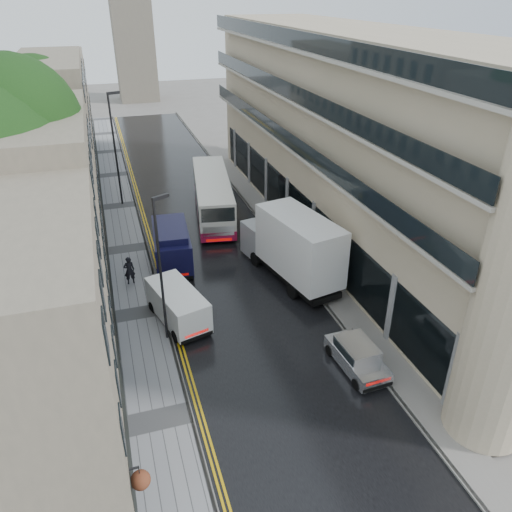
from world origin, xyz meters
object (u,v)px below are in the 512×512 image
white_lorry (293,265)px  lamp_post_far (115,151)px  navy_van (157,259)px  tree_far (19,150)px  white_van (175,325)px  cream_bus (200,213)px  pedestrian (129,270)px  silver_hatchback (358,377)px  lamp_post_near (161,273)px

white_lorry → lamp_post_far: 20.03m
navy_van → tree_far: bearing=132.5°
white_van → lamp_post_far: (-1.31, 20.03, 3.65)m
cream_bus → lamp_post_far: size_ratio=1.26×
pedestrian → navy_van: bearing=177.4°
cream_bus → pedestrian: (-5.73, -6.24, -0.55)m
white_van → white_lorry: bearing=1.0°
white_lorry → white_van: white_lorry is taller
white_van → lamp_post_far: 20.40m
silver_hatchback → pedestrian: 15.48m
white_lorry → lamp_post_far: bearing=103.9°
navy_van → lamp_post_near: (-0.42, -6.32, 2.57)m
white_lorry → navy_van: size_ratio=1.52×
tree_far → pedestrian: bearing=-59.4°
pedestrian → lamp_post_near: lamp_post_near is taller
cream_bus → silver_hatchback: cream_bus is taller
tree_far → silver_hatchback: (15.27, -22.88, -5.51)m
silver_hatchback → cream_bus: bearing=97.1°
white_lorry → pedestrian: size_ratio=4.67×
white_lorry → pedestrian: (-9.05, 4.41, -1.24)m
lamp_post_near → lamp_post_far: size_ratio=0.86×
tree_far → navy_van: bearing=-52.2°
cream_bus → white_lorry: 11.17m
tree_far → white_lorry: (15.19, -14.78, -3.95)m
lamp_post_near → lamp_post_far: 19.70m
lamp_post_far → pedestrian: bearing=-110.9°
navy_van → white_lorry: bearing=-27.5°
silver_hatchback → lamp_post_far: size_ratio=0.41×
lamp_post_near → lamp_post_far: (-0.90, 19.67, 0.66)m
tree_far → silver_hatchback: tree_far is taller
silver_hatchback → navy_van: bearing=117.0°
lamp_post_far → silver_hatchback: bearing=-90.5°
tree_far → white_van: 19.35m
silver_hatchback → white_van: white_van is taller
silver_hatchback → lamp_post_far: lamp_post_far is taller
white_lorry → pedestrian: white_lorry is taller
navy_van → lamp_post_far: lamp_post_far is taller
lamp_post_near → tree_far: bearing=89.6°
pedestrian → white_van: bearing=96.8°
cream_bus → white_lorry: (3.32, -10.65, 0.69)m
cream_bus → pedestrian: size_ratio=6.24×
cream_bus → white_lorry: white_lorry is taller
cream_bus → navy_van: cream_bus is taller
white_van → pedestrian: white_van is taller
navy_van → pedestrian: navy_van is taller
tree_far → lamp_post_near: 18.27m
white_van → silver_hatchback: bearing=-54.2°
tree_far → lamp_post_near: tree_far is taller
tree_far → silver_hatchback: size_ratio=3.33×
tree_far → silver_hatchback: 28.05m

